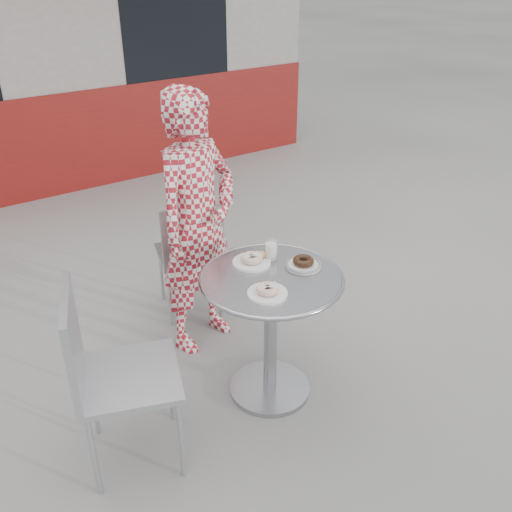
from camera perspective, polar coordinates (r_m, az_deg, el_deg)
ground at (r=3.35m, az=1.29°, el=-13.41°), size 60.00×60.00×0.00m
bistro_table at (r=3.01m, az=1.51°, el=-5.09°), size 0.75×0.75×0.76m
chair_far at (r=3.91m, az=-6.59°, el=-2.03°), size 0.49×0.50×0.83m
chair_left at (r=2.88m, az=-12.43°, el=-14.73°), size 0.59×0.58×0.96m
seated_person at (r=3.36m, az=-5.85°, el=3.13°), size 0.67×0.54×1.60m
plate_far at (r=3.02m, az=-0.38°, el=-0.36°), size 0.20×0.20×0.05m
plate_near at (r=2.75m, az=1.15°, el=-3.52°), size 0.20×0.20×0.05m
plate_checker at (r=3.00m, az=4.75°, el=-0.75°), size 0.19×0.19×0.05m
milk_cup at (r=3.05m, az=1.52°, el=0.55°), size 0.07×0.07×0.11m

